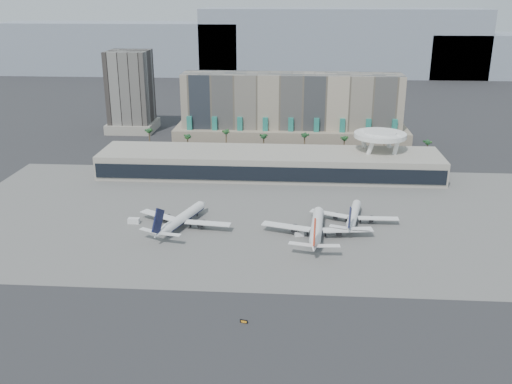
# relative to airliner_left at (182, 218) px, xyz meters

# --- Properties ---
(ground) EXTENTS (900.00, 900.00, 0.00)m
(ground) POSITION_rel_airliner_left_xyz_m (31.11, -40.22, -3.60)
(ground) COLOR #232326
(ground) RESTS_ON ground
(apron_pad) EXTENTS (260.00, 130.00, 0.06)m
(apron_pad) POSITION_rel_airliner_left_xyz_m (31.11, 14.78, -3.57)
(apron_pad) COLOR #5B5B59
(apron_pad) RESTS_ON ground
(mountain_ridge) EXTENTS (680.00, 60.00, 70.00)m
(mountain_ridge) POSITION_rel_airliner_left_xyz_m (58.99, 429.78, 26.29)
(mountain_ridge) COLOR gray
(mountain_ridge) RESTS_ON ground
(hotel) EXTENTS (140.00, 30.00, 42.00)m
(hotel) POSITION_rel_airliner_left_xyz_m (41.11, 134.20, 13.21)
(hotel) COLOR tan
(hotel) RESTS_ON ground
(office_tower) EXTENTS (30.00, 30.00, 52.00)m
(office_tower) POSITION_rel_airliner_left_xyz_m (-63.89, 159.78, 19.34)
(office_tower) COLOR black
(office_tower) RESTS_ON ground
(terminal) EXTENTS (170.00, 32.50, 14.50)m
(terminal) POSITION_rel_airliner_left_xyz_m (31.11, 69.62, 2.92)
(terminal) COLOR #A8A394
(terminal) RESTS_ON ground
(saucer_structure) EXTENTS (26.00, 26.00, 21.89)m
(saucer_structure) POSITION_rel_airliner_left_xyz_m (86.11, 75.78, 14.86)
(saucer_structure) COLOR white
(saucer_structure) RESTS_ON ground
(palm_row) EXTENTS (157.80, 2.80, 13.10)m
(palm_row) POSITION_rel_airliner_left_xyz_m (38.11, 104.78, 6.90)
(palm_row) COLOR brown
(palm_row) RESTS_ON ground
(airliner_left) EXTENTS (38.52, 39.85, 14.26)m
(airliner_left) POSITION_rel_airliner_left_xyz_m (0.00, 0.00, 0.00)
(airliner_left) COLOR white
(airliner_left) RESTS_ON ground
(airliner_centre) EXTENTS (42.52, 43.90, 15.15)m
(airliner_centre) POSITION_rel_airliner_left_xyz_m (52.55, -5.78, 0.22)
(airliner_centre) COLOR white
(airliner_centre) RESTS_ON ground
(airliner_right) EXTENTS (35.21, 36.58, 12.75)m
(airliner_right) POSITION_rel_airliner_left_xyz_m (67.75, 8.98, -0.38)
(airliner_right) COLOR white
(airliner_right) RESTS_ON ground
(service_vehicle_a) EXTENTS (4.66, 2.42, 2.24)m
(service_vehicle_a) POSITION_rel_airliner_left_xyz_m (-20.13, 2.15, -2.48)
(service_vehicle_a) COLOR silver
(service_vehicle_a) RESTS_ON ground
(service_vehicle_b) EXTENTS (3.85, 2.72, 1.80)m
(service_vehicle_b) POSITION_rel_airliner_left_xyz_m (46.05, -5.66, -2.70)
(service_vehicle_b) COLOR white
(service_vehicle_b) RESTS_ON ground
(taxiway_sign) EXTENTS (2.26, 0.79, 1.02)m
(taxiway_sign) POSITION_rel_airliner_left_xyz_m (30.37, -67.09, -3.09)
(taxiway_sign) COLOR black
(taxiway_sign) RESTS_ON ground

